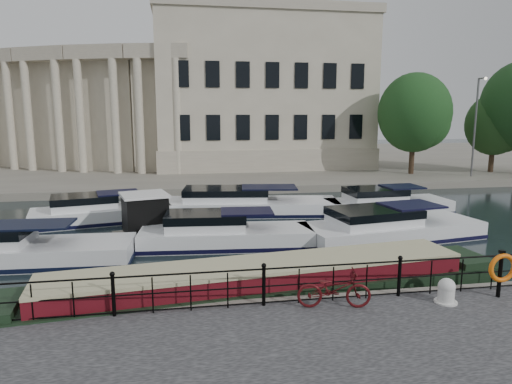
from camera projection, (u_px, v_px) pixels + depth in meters
ground_plane at (251, 293)px, 14.93m from camera, size 160.00×160.00×0.00m
far_bank at (199, 161)px, 52.77m from camera, size 120.00×42.00×0.55m
railing at (264, 283)px, 12.54m from camera, size 24.14×0.14×1.22m
civic_building at (189, 101)px, 47.27m from camera, size 53.55×31.84×16.85m
bicycle at (334, 289)px, 12.43m from camera, size 2.10×1.04×1.06m
mooring_bollard at (446, 291)px, 12.78m from camera, size 0.63×0.63×0.71m
life_ring_post at (502, 269)px, 13.02m from camera, size 0.86×0.22×1.40m
narrowboat at (260, 289)px, 14.33m from camera, size 16.74×4.10×1.60m
harbour_hut at (145, 218)px, 21.42m from camera, size 3.33×2.99×2.17m
cabin_cruisers at (232, 223)px, 22.82m from camera, size 27.57×11.11×1.99m
trees at (483, 114)px, 39.28m from camera, size 15.76×7.95×9.72m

